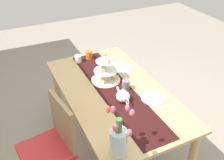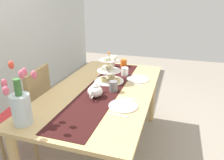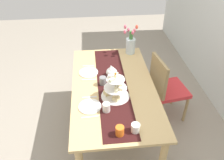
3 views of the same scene
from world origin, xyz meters
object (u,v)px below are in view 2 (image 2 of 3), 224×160
object	(u,v)px
knife_right	(140,75)
mug_grey	(113,86)
tulip_vase	(21,105)
mug_white_text	(125,72)
teapot	(95,91)
cream_jug	(112,63)
fork_left	(118,115)
dinner_plate_left	(123,106)
fork_right	(135,85)
chair_left	(30,109)
knife_left	(127,98)
dining_table	(103,98)
mug_orange	(124,63)
dinner_plate_right	(138,79)
tiered_cake_stand	(109,72)

from	to	relation	value
knife_right	mug_grey	world-z (taller)	mug_grey
tulip_vase	mug_white_text	world-z (taller)	tulip_vase
teapot	cream_jug	world-z (taller)	teapot
teapot	mug_white_text	distance (m)	0.60
teapot	tulip_vase	size ratio (longest dim) A/B	0.56
teapot	fork_left	world-z (taller)	teapot
tulip_vase	dinner_plate_left	size ratio (longest dim) A/B	1.84
tulip_vase	fork_right	bearing A→B (deg)	-33.09
chair_left	knife_left	size ratio (longest dim) A/B	5.35
tulip_vase	fork_right	distance (m)	1.07
dining_table	fork_right	size ratio (longest dim) A/B	11.25
chair_left	dining_table	bearing A→B (deg)	-74.10
dining_table	tulip_vase	bearing A→B (deg)	156.42
mug_orange	mug_grey	bearing A→B (deg)	-172.73
dinner_plate_left	dinner_plate_right	size ratio (longest dim) A/B	1.00
knife_left	knife_right	distance (m)	0.61
knife_left	tiered_cake_stand	bearing A→B (deg)	39.04
dining_table	fork_left	bearing A→B (deg)	-147.50
tulip_vase	knife_left	xyz separation A→B (m)	(0.58, -0.58, -0.14)
chair_left	teapot	world-z (taller)	chair_left
dinner_plate_right	teapot	bearing A→B (deg)	152.23
fork_left	mug_white_text	world-z (taller)	mug_white_text
teapot	mug_white_text	world-z (taller)	teapot
dinner_plate_left	dinner_plate_right	world-z (taller)	same
dining_table	teapot	distance (m)	0.25
tiered_cake_stand	fork_right	bearing A→B (deg)	-93.18
knife_right	knife_left	bearing A→B (deg)	180.00
tiered_cake_stand	mug_white_text	distance (m)	0.24
dinner_plate_left	dinner_plate_right	distance (m)	0.61
mug_grey	dining_table	bearing A→B (deg)	74.87
dinner_plate_left	knife_left	xyz separation A→B (m)	(0.14, 0.00, -0.00)
dining_table	knife_right	xyz separation A→B (m)	(0.47, -0.27, 0.10)
teapot	tulip_vase	world-z (taller)	tulip_vase
knife_right	mug_grey	bearing A→B (deg)	162.66
teapot	knife_right	xyz separation A→B (m)	(0.66, -0.27, -0.06)
dinner_plate_left	fork_left	world-z (taller)	dinner_plate_left
fork_left	mug_white_text	distance (m)	0.84
teapot	fork_left	xyz separation A→B (m)	(-0.24, -0.27, -0.06)
chair_left	fork_left	size ratio (longest dim) A/B	6.07
tiered_cake_stand	fork_right	world-z (taller)	tiered_cake_stand
cream_jug	knife_right	world-z (taller)	cream_jug
teapot	fork_right	xyz separation A→B (m)	(0.37, -0.27, -0.06)
chair_left	tulip_vase	distance (m)	0.73
cream_jug	mug_orange	bearing A→B (deg)	-80.44
chair_left	dinner_plate_right	xyz separation A→B (m)	(0.52, -0.96, 0.23)
mug_orange	teapot	bearing A→B (deg)	178.72
dining_table	knife_left	xyz separation A→B (m)	(-0.14, -0.27, 0.10)
knife_right	dinner_plate_left	bearing A→B (deg)	180.00
tiered_cake_stand	mug_grey	xyz separation A→B (m)	(-0.23, -0.11, -0.05)
mug_white_text	knife_left	bearing A→B (deg)	-163.40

